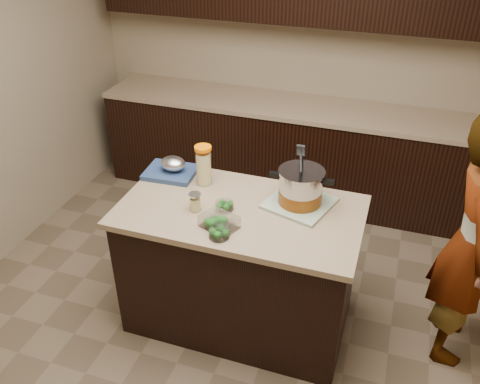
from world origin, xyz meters
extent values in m
plane|color=brown|center=(0.00, 0.00, 0.00)|extent=(4.00, 4.00, 0.00)
cube|color=tan|center=(0.00, 2.00, 1.35)|extent=(4.00, 0.04, 2.70)
cube|color=black|center=(0.00, 1.70, 0.43)|extent=(3.60, 0.60, 0.86)
cube|color=tan|center=(0.00, 1.70, 0.88)|extent=(3.60, 0.63, 0.04)
cube|color=black|center=(0.00, 0.00, 0.43)|extent=(1.40, 0.75, 0.86)
cube|color=tan|center=(0.00, 0.00, 0.88)|extent=(1.46, 0.81, 0.04)
cube|color=#527750|center=(0.33, 0.16, 0.91)|extent=(0.45, 0.45, 0.02)
cylinder|color=#B7B7BC|center=(0.33, 0.16, 1.02)|extent=(0.27, 0.27, 0.20)
cylinder|color=brown|center=(0.33, 0.16, 0.96)|extent=(0.27, 0.27, 0.08)
cylinder|color=#B7B7BC|center=(0.33, 0.16, 1.13)|extent=(0.29, 0.29, 0.01)
cube|color=black|center=(0.17, 0.15, 1.09)|extent=(0.07, 0.04, 0.03)
cube|color=black|center=(0.49, 0.17, 1.09)|extent=(0.07, 0.04, 0.03)
cylinder|color=black|center=(0.33, 0.13, 1.19)|extent=(0.03, 0.11, 0.25)
cylinder|color=#CFC47E|center=(-0.32, 0.21, 1.01)|extent=(0.12, 0.12, 0.22)
cylinder|color=white|center=(-0.32, 0.21, 1.02)|extent=(0.13, 0.13, 0.24)
cylinder|color=orange|center=(-0.32, 0.21, 1.15)|extent=(0.14, 0.14, 0.02)
cylinder|color=#CFC47E|center=(-0.25, -0.09, 0.94)|extent=(0.08, 0.08, 0.08)
cylinder|color=white|center=(-0.25, -0.09, 0.95)|extent=(0.09, 0.09, 0.10)
cylinder|color=silver|center=(-0.25, -0.09, 1.01)|extent=(0.10, 0.10, 0.02)
cylinder|color=silver|center=(-0.09, -0.03, 0.93)|extent=(0.14, 0.14, 0.05)
cylinder|color=silver|center=(-0.02, -0.30, 0.93)|extent=(0.13, 0.13, 0.05)
cube|color=silver|center=(-0.05, -0.21, 0.94)|extent=(0.24, 0.21, 0.07)
cube|color=navy|center=(-0.57, 0.25, 0.92)|extent=(0.34, 0.28, 0.03)
ellipsoid|color=silver|center=(-0.55, 0.25, 0.98)|extent=(0.17, 0.14, 0.09)
imported|color=gray|center=(1.33, 0.22, 0.80)|extent=(0.39, 0.59, 1.60)
camera|label=1|loc=(0.80, -2.39, 2.60)|focal=38.00mm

